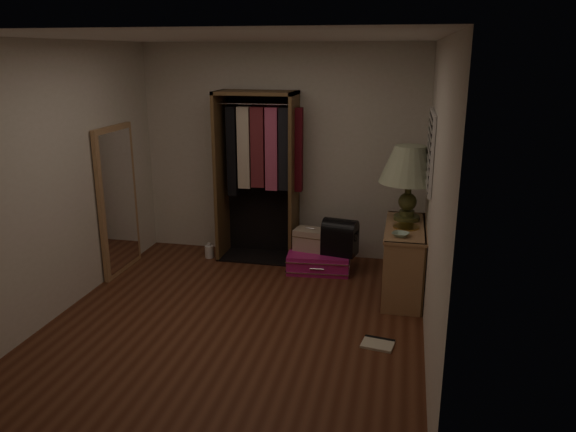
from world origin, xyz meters
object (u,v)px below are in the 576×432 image
object	(u,v)px
floor_mirror	(118,200)
pink_suitcase	(319,261)
black_bag	(340,236)
table_lamp	(410,166)
white_jug	(209,251)
console_bookshelf	(404,257)
open_wardrobe	(261,163)
train_case	(311,239)

from	to	relation	value
floor_mirror	pink_suitcase	bearing A→B (deg)	11.90
floor_mirror	black_bag	xyz separation A→B (m)	(2.51, 0.47, -0.41)
table_lamp	white_jug	bearing A→B (deg)	171.54
console_bookshelf	white_jug	distance (m)	2.47
open_wardrobe	white_jug	bearing A→B (deg)	-165.27
open_wardrobe	train_case	bearing A→B (deg)	-19.04
open_wardrobe	pink_suitcase	size ratio (longest dim) A/B	2.65
console_bookshelf	floor_mirror	xyz separation A→B (m)	(-3.24, -0.05, 0.46)
floor_mirror	table_lamp	size ratio (longest dim) A/B	2.12
open_wardrobe	white_jug	distance (m)	1.31
open_wardrobe	floor_mirror	size ratio (longest dim) A/B	1.21
pink_suitcase	table_lamp	xyz separation A→B (m)	(0.98, -0.23, 1.22)
table_lamp	pink_suitcase	bearing A→B (deg)	166.69
train_case	table_lamp	bearing A→B (deg)	-5.01
console_bookshelf	table_lamp	world-z (taller)	table_lamp
train_case	white_jug	size ratio (longest dim) A/B	2.17
console_bookshelf	open_wardrobe	distance (m)	2.05
console_bookshelf	pink_suitcase	size ratio (longest dim) A/B	1.45
open_wardrobe	train_case	distance (m)	1.10
pink_suitcase	train_case	distance (m)	0.27
train_case	table_lamp	size ratio (longest dim) A/B	0.52
open_wardrobe	black_bag	bearing A→B (deg)	-16.53
console_bookshelf	table_lamp	size ratio (longest dim) A/B	1.40
table_lamp	black_bag	bearing A→B (deg)	163.05
console_bookshelf	train_case	bearing A→B (deg)	155.41
table_lamp	train_case	bearing A→B (deg)	164.72
console_bookshelf	pink_suitcase	xyz separation A→B (m)	(-0.98, 0.43, -0.28)
floor_mirror	train_case	size ratio (longest dim) A/B	4.11
pink_suitcase	console_bookshelf	bearing A→B (deg)	-28.39
train_case	white_jug	bearing A→B (deg)	-172.23
floor_mirror	table_lamp	bearing A→B (deg)	4.32
white_jug	train_case	bearing A→B (deg)	-2.51
console_bookshelf	floor_mirror	distance (m)	3.27
open_wardrobe	table_lamp	distance (m)	1.83
black_bag	table_lamp	bearing A→B (deg)	-5.67
pink_suitcase	black_bag	size ratio (longest dim) A/B	1.80
table_lamp	white_jug	world-z (taller)	table_lamp
floor_mirror	pink_suitcase	size ratio (longest dim) A/B	2.20
train_case	table_lamp	world-z (taller)	table_lamp
train_case	black_bag	bearing A→B (deg)	-1.48
open_wardrobe	table_lamp	size ratio (longest dim) A/B	2.56
console_bookshelf	white_jug	xyz separation A→B (m)	(-2.38, 0.55, -0.31)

